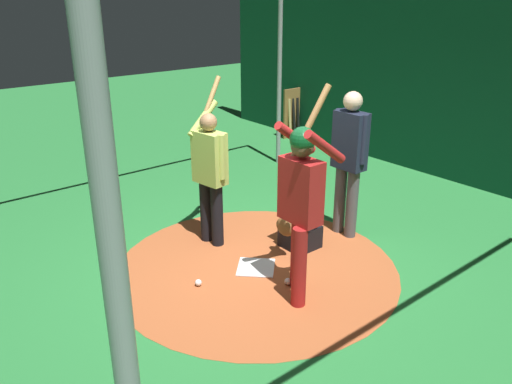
{
  "coord_description": "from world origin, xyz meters",
  "views": [
    {
      "loc": [
        3.28,
        3.99,
        3.01
      ],
      "look_at": [
        0.0,
        0.0,
        0.95
      ],
      "focal_mm": 35.87,
      "sensor_mm": 36.0,
      "label": 1
    }
  ],
  "objects": [
    {
      "name": "ground_plane",
      "position": [
        0.0,
        0.0,
        0.0
      ],
      "size": [
        27.79,
        27.79,
        0.0
      ],
      "primitive_type": "plane",
      "color": "#287A38"
    },
    {
      "name": "dirt_circle",
      "position": [
        0.0,
        0.0,
        0.0
      ],
      "size": [
        3.26,
        3.26,
        0.01
      ],
      "primitive_type": "cylinder",
      "color": "#AD562D",
      "rests_on": "ground"
    },
    {
      "name": "home_plate",
      "position": [
        0.0,
        0.0,
        0.01
      ],
      "size": [
        0.59,
        0.59,
        0.01
      ],
      "primitive_type": "cube",
      "rotation": [
        0.0,
        0.0,
        0.79
      ],
      "color": "white",
      "rests_on": "dirt_circle"
    },
    {
      "name": "batter",
      "position": [
        -0.0,
        0.7,
        1.11
      ],
      "size": [
        0.68,
        0.49,
        2.15
      ],
      "color": "maroon",
      "rests_on": "ground"
    },
    {
      "name": "catcher",
      "position": [
        -0.72,
        -0.06,
        0.37
      ],
      "size": [
        0.58,
        0.4,
        0.95
      ],
      "color": "black",
      "rests_on": "ground"
    },
    {
      "name": "umpire",
      "position": [
        -1.47,
        0.03,
        1.07
      ],
      "size": [
        0.23,
        0.49,
        1.88
      ],
      "color": "#4C4C51",
      "rests_on": "ground"
    },
    {
      "name": "visitor",
      "position": [
        0.0,
        -0.87,
        0.97
      ],
      "size": [
        0.55,
        0.54,
        2.04
      ],
      "rotation": [
        0.0,
        0.0,
        0.15
      ],
      "color": "black",
      "rests_on": "ground"
    },
    {
      "name": "back_wall",
      "position": [
        -4.47,
        0.0,
        1.86
      ],
      "size": [
        0.22,
        11.79,
        3.69
      ],
      "color": "#0C3D26",
      "rests_on": "ground"
    },
    {
      "name": "cage_frame",
      "position": [
        0.0,
        0.0,
        2.15
      ],
      "size": [
        5.64,
        5.55,
        3.08
      ],
      "color": "gray",
      "rests_on": "ground"
    },
    {
      "name": "bat_rack",
      "position": [
        -4.22,
        -3.83,
        0.49
      ],
      "size": [
        0.58,
        0.18,
        1.05
      ],
      "color": "olive",
      "rests_on": "ground"
    },
    {
      "name": "baseball_0",
      "position": [
        -0.74,
        -0.06,
        0.04
      ],
      "size": [
        0.07,
        0.07,
        0.07
      ],
      "primitive_type": "sphere",
      "color": "white",
      "rests_on": "dirt_circle"
    },
    {
      "name": "baseball_1",
      "position": [
        -0.04,
        0.5,
        0.04
      ],
      "size": [
        0.07,
        0.07,
        0.07
      ],
      "primitive_type": "sphere",
      "color": "white",
      "rests_on": "dirt_circle"
    },
    {
      "name": "baseball_2",
      "position": [
        0.73,
        -0.1,
        0.04
      ],
      "size": [
        0.07,
        0.07,
        0.07
      ],
      "primitive_type": "sphere",
      "color": "white",
      "rests_on": "dirt_circle"
    }
  ]
}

